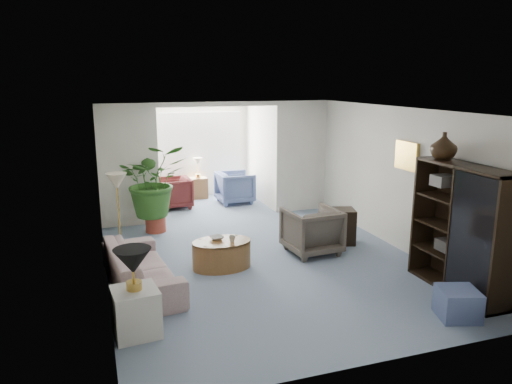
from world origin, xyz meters
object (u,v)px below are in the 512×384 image
object	(u,v)px
table_lamp	(133,261)
entertainment_cabinet	(461,229)
cabinet_urn	(444,146)
ottoman	(458,304)
floor_lamp	(117,181)
plant_pot	(156,224)
coffee_table	(222,254)
sofa	(141,268)
coffee_bowl	(217,238)
sunroom_table	(198,188)
wingback_chair	(312,230)
framed_picture	(407,156)
side_table_dark	(339,226)
sunroom_chair_maroon	(174,193)
sunroom_chair_blue	(235,187)
coffee_cup	(232,239)
end_table	(136,312)

from	to	relation	value
table_lamp	entertainment_cabinet	distance (m)	4.46
cabinet_urn	ottoman	size ratio (longest dim) A/B	0.83
floor_lamp	plant_pot	size ratio (longest dim) A/B	0.90
cabinet_urn	ottoman	distance (m)	2.25
coffee_table	sofa	bearing A→B (deg)	-164.32
coffee_bowl	sunroom_table	world-z (taller)	sunroom_table
coffee_table	ottoman	bearing A→B (deg)	-47.27
wingback_chair	cabinet_urn	world-z (taller)	cabinet_urn
framed_picture	side_table_dark	size ratio (longest dim) A/B	0.77
framed_picture	wingback_chair	distance (m)	2.05
table_lamp	sunroom_chair_maroon	distance (m)	5.91
sunroom_chair_blue	coffee_bowl	bearing A→B (deg)	157.96
plant_pot	sofa	bearing A→B (deg)	-101.66
sunroom_chair_blue	coffee_table	bearing A→B (deg)	159.06
coffee_bowl	wingback_chair	bearing A→B (deg)	2.64
coffee_cup	entertainment_cabinet	size ratio (longest dim) A/B	0.06
end_table	floor_lamp	bearing A→B (deg)	89.73
framed_picture	coffee_cup	world-z (taller)	framed_picture
end_table	coffee_table	xyz separation A→B (m)	(1.50, 1.71, -0.06)
floor_lamp	sunroom_table	distance (m)	4.12
ottoman	sunroom_chair_blue	distance (m)	6.68
framed_picture	entertainment_cabinet	xyz separation A→B (m)	(-0.23, -1.65, -0.79)
coffee_cup	cabinet_urn	world-z (taller)	cabinet_urn
side_table_dark	plant_pot	distance (m)	3.60
framed_picture	sunroom_table	bearing A→B (deg)	116.87
wingback_chair	sunroom_table	bearing A→B (deg)	-81.62
wingback_chair	side_table_dark	distance (m)	0.77
entertainment_cabinet	sunroom_chair_blue	world-z (taller)	entertainment_cabinet
end_table	sunroom_table	world-z (taller)	end_table
sofa	end_table	distance (m)	1.36
wingback_chair	sunroom_chair_blue	distance (m)	3.83
cabinet_urn	ottoman	xyz separation A→B (m)	(-0.56, -1.18, -1.83)
end_table	entertainment_cabinet	distance (m)	4.51
coffee_bowl	sunroom_table	size ratio (longest dim) A/B	0.41
sofa	sunroom_chair_maroon	world-z (taller)	sunroom_chair_maroon
coffee_bowl	entertainment_cabinet	world-z (taller)	entertainment_cabinet
end_table	sunroom_chair_blue	size ratio (longest dim) A/B	0.68
wingback_chair	floor_lamp	bearing A→B (deg)	-24.82
cabinet_urn	entertainment_cabinet	bearing A→B (deg)	-90.00
coffee_bowl	coffee_cup	world-z (taller)	coffee_cup
wingback_chair	ottoman	bearing A→B (deg)	100.77
coffee_table	sunroom_chair_maroon	size ratio (longest dim) A/B	1.20
coffee_bowl	ottoman	xyz separation A→B (m)	(2.45, -2.70, -0.29)
framed_picture	plant_pot	distance (m)	4.94
coffee_bowl	ottoman	size ratio (longest dim) A/B	0.46
plant_pot	sunroom_table	distance (m)	2.84
table_lamp	coffee_cup	world-z (taller)	table_lamp
floor_lamp	sunroom_chair_maroon	xyz separation A→B (m)	(1.38, 2.64, -0.89)
coffee_table	sunroom_chair_maroon	xyz separation A→B (m)	(-0.10, 4.00, 0.14)
floor_lamp	sunroom_table	size ratio (longest dim) A/B	0.68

